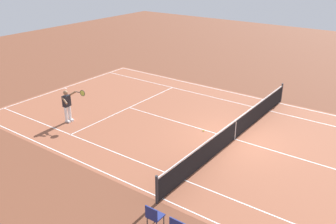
# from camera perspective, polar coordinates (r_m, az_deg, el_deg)

# --- Properties ---
(ground_plane) EXTENTS (60.00, 60.00, 0.00)m
(ground_plane) POSITION_cam_1_polar(r_m,az_deg,el_deg) (17.03, 10.30, -4.17)
(ground_plane) COLOR brown
(court_slab) EXTENTS (24.20, 11.40, 0.00)m
(court_slab) POSITION_cam_1_polar(r_m,az_deg,el_deg) (17.03, 10.30, -4.16)
(court_slab) COLOR #935138
(court_slab) RESTS_ON ground_plane
(court_line_markings) EXTENTS (23.85, 11.05, 0.01)m
(court_line_markings) POSITION_cam_1_polar(r_m,az_deg,el_deg) (17.03, 10.30, -4.15)
(court_line_markings) COLOR white
(court_line_markings) RESTS_ON ground_plane
(tennis_net) EXTENTS (0.10, 11.70, 1.08)m
(tennis_net) POSITION_cam_1_polar(r_m,az_deg,el_deg) (16.82, 10.42, -2.68)
(tennis_net) COLOR #2D2D33
(tennis_net) RESTS_ON ground_plane
(tennis_player_near) EXTENTS (1.03, 0.81, 1.70)m
(tennis_player_near) POSITION_cam_1_polar(r_m,az_deg,el_deg) (18.82, -15.36, 1.18)
(tennis_player_near) COLOR white
(tennis_player_near) RESTS_ON ground_plane
(tennis_ball) EXTENTS (0.07, 0.07, 0.07)m
(tennis_ball) POSITION_cam_1_polar(r_m,az_deg,el_deg) (17.54, 5.55, -2.92)
(tennis_ball) COLOR #CCE01E
(tennis_ball) RESTS_ON ground_plane
(spectator_chair_2) EXTENTS (0.44, 0.44, 0.88)m
(spectator_chair_2) POSITION_cam_1_polar(r_m,az_deg,el_deg) (11.45, -2.23, -15.80)
(spectator_chair_2) COLOR #38383D
(spectator_chair_2) RESTS_ON ground_plane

